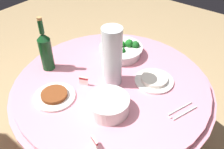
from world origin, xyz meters
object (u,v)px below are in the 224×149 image
Objects in this scene: decorative_fruit_vase at (111,58)px; food_plate_stir_fry at (54,96)px; plate_stack at (108,105)px; food_plate_rice at (154,80)px; wine_bottle at (46,50)px; broccoli_bowl at (121,50)px; label_placard_front at (84,81)px; label_placard_mid at (94,143)px; serving_tongs at (182,111)px.

decorative_fruit_vase reaches higher than food_plate_stir_fry.
plate_stack is 0.34m from food_plate_rice.
broccoli_bowl is at bearing -124.36° from wine_bottle.
plate_stack is 3.82× the size of label_placard_front.
food_plate_stir_fry is at bearing 61.62° from decorative_fruit_vase.
wine_bottle is 0.30m from food_plate_stir_fry.
plate_stack is 3.82× the size of label_placard_mid.
decorative_fruit_vase is 6.18× the size of label_placard_mid.
label_placard_front is (-0.05, -0.17, 0.02)m from food_plate_stir_fry.
label_placard_front is 1.00× the size of label_placard_mid.
serving_tongs is 0.47m from label_placard_mid.
broccoli_bowl is at bearing -64.81° from decorative_fruit_vase.
plate_stack is 0.95× the size of food_plate_rice.
food_plate_rice is (-0.31, 0.10, -0.03)m from broccoli_bowl.
serving_tongs is 3.01× the size of label_placard_front.
serving_tongs is 0.75× the size of food_plate_stir_fry.
serving_tongs is at bearing -143.71° from plate_stack.
label_placard_mid is at bearing 139.58° from label_placard_front.
plate_stack is 0.95× the size of food_plate_stir_fry.
wine_bottle reaches higher than food_plate_stir_fry.
broccoli_bowl reaches higher than food_plate_stir_fry.
label_placard_front is at bearing -16.23° from plate_stack.
wine_bottle reaches higher than food_plate_rice.
food_plate_rice is at bearing -87.83° from label_placard_mid.
food_plate_rice is at bearing 161.95° from broccoli_bowl.
label_placard_mid is at bearing 118.84° from decorative_fruit_vase.
food_plate_stir_fry is at bearing 51.38° from food_plate_rice.
food_plate_stir_fry is 4.00× the size of label_placard_front.
label_placard_front and label_placard_mid have the same top height.
plate_stack is at bearing 36.29° from serving_tongs.
food_plate_rice is at bearing -101.44° from plate_stack.
plate_stack reaches higher than label_placard_front.
decorative_fruit_vase reaches higher than broccoli_bowl.
wine_bottle is 0.65m from label_placard_mid.
decorative_fruit_vase is 0.46m from label_placard_mid.
decorative_fruit_vase is at bearing -55.75° from plate_stack.
label_placard_front reaches higher than food_plate_stir_fry.
serving_tongs is 3.01× the size of label_placard_mid.
decorative_fruit_vase is 0.45m from serving_tongs.
food_plate_stir_fry is at bearing 85.90° from broccoli_bowl.
broccoli_bowl is 0.72m from label_placard_mid.
broccoli_bowl is 0.33m from food_plate_rice.
food_plate_stir_fry is at bearing 29.06° from serving_tongs.
serving_tongs is at bearing -150.94° from food_plate_stir_fry.
food_plate_rice is 0.56m from food_plate_stir_fry.
wine_bottle is at bearing 19.56° from decorative_fruit_vase.
broccoli_bowl is at bearing -87.76° from label_placard_front.
label_placard_mid is at bearing 63.75° from serving_tongs.
serving_tongs is 0.54m from label_placard_front.
decorative_fruit_vase reaches higher than label_placard_mid.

